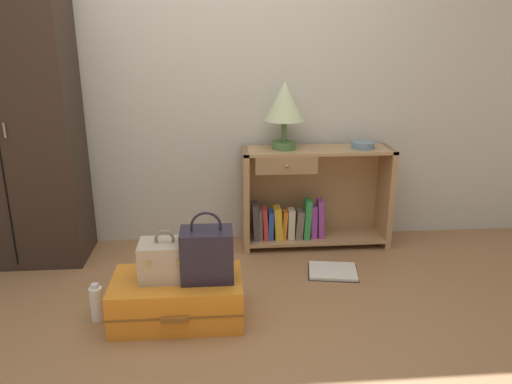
{
  "coord_description": "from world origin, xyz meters",
  "views": [
    {
      "loc": [
        0.03,
        -2.08,
        1.49
      ],
      "look_at": [
        0.27,
        0.85,
        0.55
      ],
      "focal_mm": 34.68,
      "sensor_mm": 36.0,
      "label": 1
    }
  ],
  "objects_px": {
    "bowl": "(363,145)",
    "bookshelf": "(308,200)",
    "suitcase_large": "(178,298)",
    "handbag": "(207,254)",
    "table_lamp": "(284,104)",
    "train_case": "(166,260)",
    "wardrobe": "(11,124)",
    "bottle": "(97,303)",
    "open_book_on_floor": "(333,271)"
  },
  "relations": [
    {
      "from": "table_lamp",
      "to": "handbag",
      "type": "relative_size",
      "value": 1.23
    },
    {
      "from": "bowl",
      "to": "train_case",
      "type": "relative_size",
      "value": 0.59
    },
    {
      "from": "suitcase_large",
      "to": "table_lamp",
      "type": "bearing_deg",
      "value": 53.7
    },
    {
      "from": "bowl",
      "to": "bottle",
      "type": "bearing_deg",
      "value": -151.69
    },
    {
      "from": "table_lamp",
      "to": "train_case",
      "type": "relative_size",
      "value": 1.69
    },
    {
      "from": "bowl",
      "to": "bookshelf",
      "type": "bearing_deg",
      "value": 176.72
    },
    {
      "from": "table_lamp",
      "to": "handbag",
      "type": "distance_m",
      "value": 1.28
    },
    {
      "from": "bookshelf",
      "to": "train_case",
      "type": "height_order",
      "value": "bookshelf"
    },
    {
      "from": "train_case",
      "to": "handbag",
      "type": "relative_size",
      "value": 0.73
    },
    {
      "from": "train_case",
      "to": "bottle",
      "type": "height_order",
      "value": "train_case"
    },
    {
      "from": "open_book_on_floor",
      "to": "suitcase_large",
      "type": "bearing_deg",
      "value": -154.6
    },
    {
      "from": "suitcase_large",
      "to": "train_case",
      "type": "height_order",
      "value": "train_case"
    },
    {
      "from": "wardrobe",
      "to": "train_case",
      "type": "bearing_deg",
      "value": -39.74
    },
    {
      "from": "bowl",
      "to": "wardrobe",
      "type": "bearing_deg",
      "value": -178.62
    },
    {
      "from": "wardrobe",
      "to": "bowl",
      "type": "distance_m",
      "value": 2.36
    },
    {
      "from": "train_case",
      "to": "open_book_on_floor",
      "type": "relative_size",
      "value": 0.76
    },
    {
      "from": "bookshelf",
      "to": "open_book_on_floor",
      "type": "distance_m",
      "value": 0.6
    },
    {
      "from": "table_lamp",
      "to": "bowl",
      "type": "height_order",
      "value": "table_lamp"
    },
    {
      "from": "open_book_on_floor",
      "to": "handbag",
      "type": "bearing_deg",
      "value": -149.63
    },
    {
      "from": "bowl",
      "to": "suitcase_large",
      "type": "bearing_deg",
      "value": -143.54
    },
    {
      "from": "bottle",
      "to": "open_book_on_floor",
      "type": "distance_m",
      "value": 1.48
    },
    {
      "from": "wardrobe",
      "to": "bookshelf",
      "type": "bearing_deg",
      "value": 2.25
    },
    {
      "from": "wardrobe",
      "to": "bottle",
      "type": "distance_m",
      "value": 1.37
    },
    {
      "from": "bottle",
      "to": "suitcase_large",
      "type": "bearing_deg",
      "value": -2.21
    },
    {
      "from": "table_lamp",
      "to": "handbag",
      "type": "height_order",
      "value": "table_lamp"
    },
    {
      "from": "bookshelf",
      "to": "open_book_on_floor",
      "type": "relative_size",
      "value": 2.92
    },
    {
      "from": "bookshelf",
      "to": "handbag",
      "type": "bearing_deg",
      "value": -126.86
    },
    {
      "from": "bookshelf",
      "to": "bottle",
      "type": "bearing_deg",
      "value": -144.79
    },
    {
      "from": "wardrobe",
      "to": "bowl",
      "type": "bearing_deg",
      "value": 1.38
    },
    {
      "from": "bookshelf",
      "to": "handbag",
      "type": "relative_size",
      "value": 2.8
    },
    {
      "from": "suitcase_large",
      "to": "wardrobe",
      "type": "bearing_deg",
      "value": 141.14
    },
    {
      "from": "bookshelf",
      "to": "table_lamp",
      "type": "bearing_deg",
      "value": 179.33
    },
    {
      "from": "handbag",
      "to": "table_lamp",
      "type": "bearing_deg",
      "value": 61.01
    },
    {
      "from": "wardrobe",
      "to": "table_lamp",
      "type": "xyz_separation_m",
      "value": [
        1.79,
        0.08,
        0.09
      ]
    },
    {
      "from": "wardrobe",
      "to": "open_book_on_floor",
      "type": "relative_size",
      "value": 5.15
    },
    {
      "from": "bookshelf",
      "to": "train_case",
      "type": "xyz_separation_m",
      "value": [
        -0.94,
        -0.94,
        0.0
      ]
    },
    {
      "from": "suitcase_large",
      "to": "bottle",
      "type": "relative_size",
      "value": 3.28
    },
    {
      "from": "train_case",
      "to": "open_book_on_floor",
      "type": "distance_m",
      "value": 1.17
    },
    {
      "from": "table_lamp",
      "to": "train_case",
      "type": "height_order",
      "value": "table_lamp"
    },
    {
      "from": "table_lamp",
      "to": "train_case",
      "type": "distance_m",
      "value": 1.39
    },
    {
      "from": "suitcase_large",
      "to": "handbag",
      "type": "height_order",
      "value": "handbag"
    },
    {
      "from": "suitcase_large",
      "to": "open_book_on_floor",
      "type": "distance_m",
      "value": 1.08
    },
    {
      "from": "suitcase_large",
      "to": "handbag",
      "type": "bearing_deg",
      "value": -3.61
    },
    {
      "from": "wardrobe",
      "to": "suitcase_large",
      "type": "distance_m",
      "value": 1.62
    },
    {
      "from": "train_case",
      "to": "bottle",
      "type": "relative_size",
      "value": 1.28
    },
    {
      "from": "suitcase_large",
      "to": "open_book_on_floor",
      "type": "relative_size",
      "value": 1.94
    },
    {
      "from": "bowl",
      "to": "handbag",
      "type": "relative_size",
      "value": 0.43
    },
    {
      "from": "bowl",
      "to": "bottle",
      "type": "xyz_separation_m",
      "value": [
        -1.7,
        -0.92,
        -0.65
      ]
    },
    {
      "from": "table_lamp",
      "to": "bottle",
      "type": "relative_size",
      "value": 2.16
    },
    {
      "from": "open_book_on_floor",
      "to": "table_lamp",
      "type": "bearing_deg",
      "value": 118.65
    }
  ]
}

